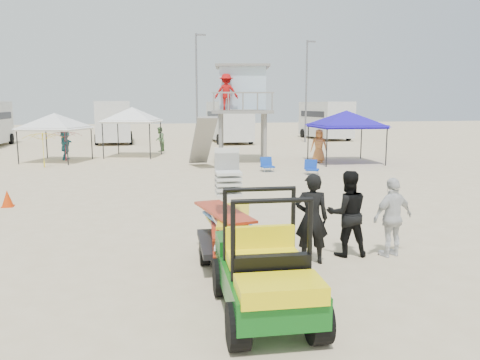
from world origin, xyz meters
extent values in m
plane|color=beige|center=(0.00, 0.00, 0.00)|extent=(140.00, 140.00, 0.00)
cube|color=#0D5514|center=(-0.11, -1.09, 0.51)|extent=(1.33, 2.40, 0.41)
cube|color=yellow|center=(-0.11, -1.09, 0.76)|extent=(1.10, 0.73, 0.22)
cylinder|color=black|center=(-0.62, -1.92, 0.30)|extent=(0.31, 0.61, 0.59)
cube|color=black|center=(-0.11, 1.21, 0.41)|extent=(1.27, 1.76, 0.11)
cylinder|color=black|center=(-0.60, 1.21, 0.22)|extent=(0.21, 0.45, 0.44)
imported|color=black|center=(1.39, 0.91, 0.86)|extent=(0.72, 0.57, 1.72)
imported|color=black|center=(2.24, 1.16, 0.85)|extent=(0.92, 0.76, 1.71)
imported|color=silver|center=(3.09, 0.91, 0.79)|extent=(0.98, 0.57, 1.58)
cylinder|color=gray|center=(2.80, 15.69, 1.27)|extent=(0.18, 0.18, 2.55)
cube|color=gray|center=(3.92, 16.81, 2.63)|extent=(3.66, 3.66, 0.16)
cube|color=silver|center=(3.92, 17.11, 3.82)|extent=(2.74, 2.51, 2.14)
imported|color=#B20F0F|center=(3.10, 15.79, 3.61)|extent=(1.16, 0.66, 1.79)
cylinder|color=black|center=(7.52, 13.75, 0.97)|extent=(0.06, 0.06, 1.95)
pyramid|color=#1F10B7|center=(9.06, 15.28, 2.70)|extent=(3.48, 3.48, 0.80)
cube|color=#1F10B7|center=(9.06, 15.28, 1.90)|extent=(3.48, 3.48, 0.18)
cylinder|color=black|center=(-6.98, 17.82, 0.90)|extent=(0.06, 0.06, 1.81)
pyramid|color=white|center=(-5.64, 19.16, 2.56)|extent=(3.69, 3.69, 0.80)
cube|color=white|center=(-5.64, 19.16, 1.76)|extent=(3.69, 3.69, 0.18)
cylinder|color=black|center=(-2.97, 19.46, 1.05)|extent=(0.06, 0.06, 2.10)
pyramid|color=white|center=(-1.65, 20.78, 2.85)|extent=(3.50, 3.50, 0.80)
cube|color=white|center=(-1.65, 20.78, 2.05)|extent=(3.50, 3.50, 0.18)
imported|color=red|center=(-5.21, 19.32, 0.83)|extent=(2.17, 2.20, 1.66)
imported|color=yellow|center=(-5.88, 16.69, 0.87)|extent=(2.26, 2.29, 1.74)
cone|color=red|center=(-5.45, 7.61, 0.25)|extent=(0.34, 0.34, 0.50)
cube|color=#103EB2|center=(4.15, 12.95, 0.22)|extent=(0.58, 0.55, 0.06)
cube|color=#103EB2|center=(4.15, 13.19, 0.42)|extent=(0.55, 0.22, 0.44)
cylinder|color=#B2B2B7|center=(3.93, 12.75, 0.10)|extent=(0.03, 0.03, 0.20)
cube|color=#0F36A8|center=(5.74, 11.55, 0.22)|extent=(0.71, 0.70, 0.06)
cube|color=#0F36A8|center=(5.74, 11.79, 0.42)|extent=(0.56, 0.41, 0.44)
cylinder|color=#B2B2B7|center=(5.52, 11.35, 0.10)|extent=(0.03, 0.03, 0.20)
cube|color=silver|center=(-3.00, 31.50, 1.75)|extent=(2.50, 6.50, 3.00)
cube|color=black|center=(-3.00, 31.50, 2.20)|extent=(2.54, 5.20, 0.50)
cylinder|color=black|center=(-4.25, 29.42, 0.40)|extent=(0.25, 0.80, 0.80)
cube|color=silver|center=(6.00, 30.00, 1.75)|extent=(2.50, 7.00, 3.00)
cube|color=black|center=(6.00, 30.00, 2.20)|extent=(2.54, 5.60, 0.50)
cylinder|color=black|center=(4.75, 27.76, 0.40)|extent=(0.25, 0.80, 0.80)
cube|color=silver|center=(15.00, 31.50, 1.75)|extent=(2.50, 6.60, 3.00)
cube|color=black|center=(15.00, 31.50, 2.20)|extent=(2.54, 5.28, 0.50)
cylinder|color=black|center=(13.75, 29.39, 0.40)|extent=(0.25, 0.80, 0.80)
cylinder|color=slate|center=(3.00, 27.00, 4.00)|extent=(0.14, 0.14, 8.00)
cylinder|color=slate|center=(12.00, 28.50, 4.00)|extent=(0.14, 0.14, 8.00)
imported|color=#BC6F35|center=(7.70, 15.54, 0.87)|extent=(1.00, 0.84, 1.73)
imported|color=teal|center=(-5.29, 19.94, 0.86)|extent=(0.52, 1.60, 1.72)
imported|color=#598550|center=(0.04, 23.38, 0.79)|extent=(0.85, 0.94, 1.58)
camera|label=1|loc=(-1.90, -7.09, 2.97)|focal=35.00mm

